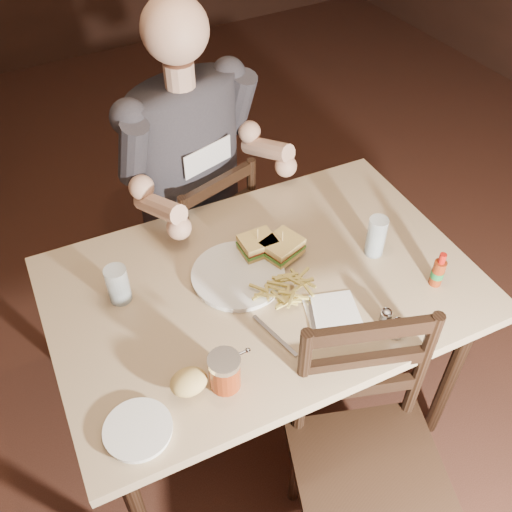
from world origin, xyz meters
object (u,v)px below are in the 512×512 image
glass_right (376,236)px  syrup_dispenser (225,372)px  hot_sauce (439,269)px  side_plate (138,431)px  dinner_plate (238,276)px  chair_near (371,479)px  glass_left (118,285)px  chair_far (195,242)px  main_table (263,298)px  diner (193,143)px

glass_right → syrup_dispenser: bearing=-161.8°
hot_sauce → side_plate: 1.01m
dinner_plate → side_plate: size_ratio=1.70×
hot_sauce → syrup_dispenser: (-0.75, -0.01, -0.01)m
chair_near → glass_left: bearing=140.8°
dinner_plate → syrup_dispenser: bearing=-122.7°
chair_far → glass_right: (0.37, -0.67, 0.41)m
main_table → diner: size_ratio=1.36×
glass_left → side_plate: size_ratio=0.74×
chair_near → glass_right: size_ratio=6.58×
chair_far → glass_right: bearing=104.7°
diner → dinner_plate: 0.55m
chair_near → syrup_dispenser: 0.56m
diner → glass_right: size_ratio=7.07×
hot_sauce → side_plate: (-1.00, -0.03, -0.06)m
main_table → glass_left: size_ratio=10.98×
chair_near → glass_left: 0.94m
chair_near → side_plate: 0.70m
dinner_plate → main_table: bearing=-45.9°
dinner_plate → hot_sauce: (0.53, -0.32, 0.06)m
side_plate → glass_left: bearing=75.9°
chair_near → syrup_dispenser: size_ratio=8.36×
main_table → syrup_dispenser: syrup_dispenser is taller
main_table → syrup_dispenser: size_ratio=12.24×
hot_sauce → main_table: bearing=151.2°
main_table → chair_near: size_ratio=1.46×
main_table → side_plate: side_plate is taller
main_table → side_plate: size_ratio=8.08×
glass_left → glass_right: (0.81, -0.21, 0.01)m
syrup_dispenser → side_plate: 0.26m
main_table → dinner_plate: dinner_plate is taller
main_table → diner: diner is taller
chair_near → glass_right: bearing=75.9°
dinner_plate → syrup_dispenser: (-0.21, -0.33, 0.05)m
main_table → hot_sauce: (0.48, -0.26, 0.14)m
chair_near → glass_right: chair_near is taller
glass_right → syrup_dispenser: size_ratio=1.27×
chair_far → syrup_dispenser: 1.02m
hot_sauce → dinner_plate: bearing=148.9°
hot_sauce → side_plate: bearing=-178.3°
chair_far → syrup_dispenser: size_ratio=7.72×
glass_right → side_plate: glass_right is taller
glass_right → side_plate: size_ratio=0.84×
hot_sauce → glass_left: bearing=154.8°
diner → side_plate: (-0.56, -0.86, -0.18)m
chair_near → syrup_dispenser: bearing=153.7°
dinner_plate → glass_right: 0.47m
syrup_dispenser → glass_left: bearing=112.0°
main_table → dinner_plate: 0.12m
side_plate → chair_near: bearing=-27.9°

